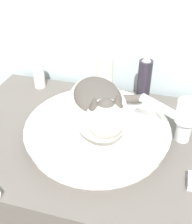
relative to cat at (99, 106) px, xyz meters
The scene contains 7 objects.
vanity_counter 0.53m from the cat, 24.68° to the left, with size 0.94×0.57×0.83m.
sink_basin 0.09m from the cat, 120.98° to the left, with size 0.42×0.42×0.05m.
cat is the anchor object (origin of this frame).
faucet 0.23m from the cat, 15.78° to the left, with size 0.17×0.07×0.15m.
soap_pump_bottle 0.24m from the cat, 100.34° to the left, with size 0.06×0.06×0.19m.
deodorant_stick 0.38m from the cat, 141.47° to the left, with size 0.04×0.04×0.12m.
hairspray_can_black 0.25m from the cat, 68.04° to the left, with size 0.05×0.05×0.18m.
Camera 1 is at (0.14, -0.33, 1.36)m, focal length 45.00 mm.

